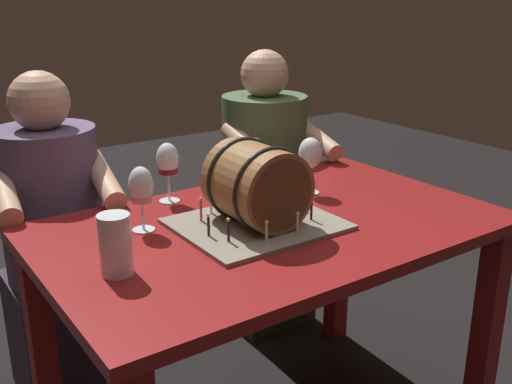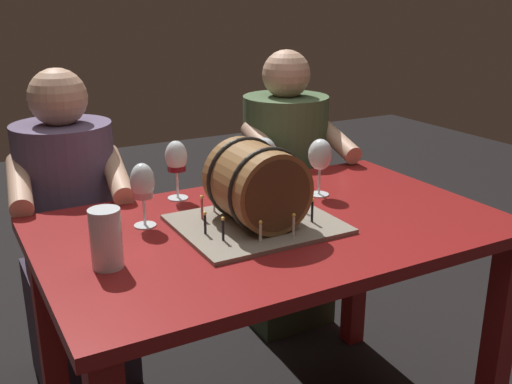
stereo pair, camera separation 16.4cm
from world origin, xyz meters
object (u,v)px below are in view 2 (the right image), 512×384
barrel_cake (256,189)px  person_seated_left (74,246)px  wine_glass_red (176,159)px  wine_glass_empty (320,156)px  dining_table (273,261)px  wine_glass_rose (143,185)px  wine_glass_amber (264,154)px  person_seated_right (285,202)px  beer_pint (106,240)px

barrel_cake → person_seated_left: person_seated_left is taller
barrel_cake → person_seated_left: (-0.38, 0.64, -0.34)m
wine_glass_red → person_seated_left: bearing=131.1°
wine_glass_empty → person_seated_left: bearing=143.8°
dining_table → barrel_cake: (-0.05, 0.00, 0.23)m
barrel_cake → wine_glass_rose: (-0.27, 0.15, 0.01)m
wine_glass_empty → person_seated_left: 0.93m
wine_glass_rose → wine_glass_red: (0.17, 0.18, 0.01)m
dining_table → wine_glass_amber: (0.13, 0.29, 0.24)m
wine_glass_amber → person_seated_right: size_ratio=0.15×
dining_table → beer_pint: 0.53m
person_seated_left → barrel_cake: bearing=-59.2°
barrel_cake → beer_pint: 0.44m
wine_glass_red → beer_pint: bearing=-130.7°
person_seated_left → dining_table: bearing=-55.8°
wine_glass_red → person_seated_right: 0.76m
dining_table → person_seated_right: (0.44, 0.64, -0.09)m
barrel_cake → wine_glass_empty: barrel_cake is taller
dining_table → person_seated_left: (-0.44, 0.64, -0.11)m
dining_table → beer_pint: size_ratio=8.89×
dining_table → beer_pint: bearing=-173.2°
dining_table → person_seated_left: size_ratio=1.13×
dining_table → person_seated_left: 0.79m
wine_glass_rose → person_seated_left: (-0.11, 0.49, -0.35)m
person_seated_left → wine_glass_empty: bearing=-36.2°
wine_glass_red → wine_glass_rose: bearing=-133.9°
dining_table → wine_glass_empty: bearing=28.8°
wine_glass_amber → person_seated_right: 0.57m
dining_table → wine_glass_red: 0.44m
person_seated_right → beer_pint: bearing=-142.8°
dining_table → barrel_cake: size_ratio=3.00×
wine_glass_red → barrel_cake: bearing=-72.0°
wine_glass_rose → wine_glass_amber: bearing=16.5°
wine_glass_red → wine_glass_amber: bearing=-7.4°
dining_table → wine_glass_rose: 0.44m
beer_pint → wine_glass_red: bearing=49.3°
wine_glass_rose → beer_pint: size_ratio=1.25×
wine_glass_rose → person_seated_left: person_seated_left is taller
wine_glass_red → person_seated_left: (-0.28, 0.32, -0.36)m
barrel_cake → wine_glass_empty: 0.34m
wine_glass_amber → person_seated_right: bearing=49.6°
wine_glass_amber → beer_pint: 0.72m
wine_glass_red → beer_pint: size_ratio=1.29×
wine_glass_empty → person_seated_right: size_ratio=0.16×
beer_pint → person_seated_right: (0.93, 0.70, -0.28)m
barrel_cake → person_seated_right: size_ratio=0.37×
wine_glass_red → person_seated_left: size_ratio=0.16×
beer_pint → wine_glass_rose: bearing=52.2°
wine_glass_rose → wine_glass_red: 0.24m
barrel_cake → wine_glass_amber: bearing=56.6°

